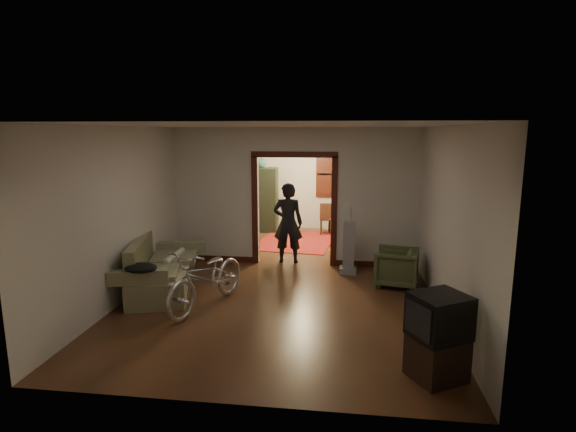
% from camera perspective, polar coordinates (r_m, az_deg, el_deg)
% --- Properties ---
extents(floor, '(5.00, 8.50, 0.01)m').
position_cam_1_polar(floor, '(8.74, 0.25, -7.39)').
color(floor, '#371F11').
rests_on(floor, ground).
extents(ceiling, '(5.00, 8.50, 0.01)m').
position_cam_1_polar(ceiling, '(8.31, 0.27, 11.30)').
color(ceiling, white).
rests_on(ceiling, floor).
extents(wall_back, '(5.00, 0.02, 2.80)m').
position_cam_1_polar(wall_back, '(12.60, 2.62, 4.69)').
color(wall_back, beige).
rests_on(wall_back, floor).
extents(wall_left, '(0.02, 8.50, 2.80)m').
position_cam_1_polar(wall_left, '(9.05, -15.66, 1.96)').
color(wall_left, beige).
rests_on(wall_left, floor).
extents(wall_right, '(0.02, 8.50, 2.80)m').
position_cam_1_polar(wall_right, '(8.48, 17.28, 1.31)').
color(wall_right, beige).
rests_on(wall_right, floor).
extents(partition_wall, '(5.00, 0.14, 2.80)m').
position_cam_1_polar(partition_wall, '(9.14, 0.83, 2.44)').
color(partition_wall, beige).
rests_on(partition_wall, floor).
extents(door_casing, '(1.74, 0.20, 2.32)m').
position_cam_1_polar(door_casing, '(9.19, 0.83, 0.59)').
color(door_casing, '#37140C').
rests_on(door_casing, floor).
extents(far_window, '(0.98, 0.06, 1.28)m').
position_cam_1_polar(far_window, '(12.51, 5.82, 5.30)').
color(far_window, black).
rests_on(far_window, wall_back).
extents(chandelier, '(0.24, 0.24, 0.24)m').
position_cam_1_polar(chandelier, '(10.80, 1.90, 8.76)').
color(chandelier, '#FFE0A5').
rests_on(chandelier, ceiling).
extents(light_switch, '(0.08, 0.01, 0.12)m').
position_cam_1_polar(light_switch, '(9.04, 7.41, 1.29)').
color(light_switch, silver).
rests_on(light_switch, partition_wall).
extents(sofa, '(1.38, 2.17, 0.92)m').
position_cam_1_polar(sofa, '(8.06, -15.67, -5.93)').
color(sofa, '#616443').
rests_on(sofa, floor).
extents(rolled_paper, '(0.10, 0.83, 0.10)m').
position_cam_1_polar(rolled_paper, '(8.27, -14.25, -4.94)').
color(rolled_paper, beige).
rests_on(rolled_paper, sofa).
extents(jacket, '(0.50, 0.38, 0.15)m').
position_cam_1_polar(jacket, '(7.19, -18.19, -6.27)').
color(jacket, black).
rests_on(jacket, sofa).
extents(bicycle, '(1.21, 1.96, 0.97)m').
position_cam_1_polar(bicycle, '(7.13, -10.21, -7.65)').
color(bicycle, silver).
rests_on(bicycle, floor).
extents(armchair, '(0.86, 0.84, 0.67)m').
position_cam_1_polar(armchair, '(8.26, 13.57, -6.33)').
color(armchair, '#404C2B').
rests_on(armchair, floor).
extents(tv_stand, '(0.71, 0.70, 0.49)m').
position_cam_1_polar(tv_stand, '(5.47, 18.37, -16.65)').
color(tv_stand, black).
rests_on(tv_stand, floor).
extents(crt_tv, '(0.74, 0.72, 0.49)m').
position_cam_1_polar(crt_tv, '(5.27, 18.68, -11.95)').
color(crt_tv, black).
rests_on(crt_tv, tv_stand).
extents(vacuum, '(0.39, 0.35, 1.05)m').
position_cam_1_polar(vacuum, '(8.71, 7.69, -3.97)').
color(vacuum, gray).
rests_on(vacuum, floor).
extents(person, '(0.62, 0.41, 1.68)m').
position_cam_1_polar(person, '(9.31, -0.01, -0.90)').
color(person, black).
rests_on(person, floor).
extents(oriental_rug, '(2.01, 2.50, 0.02)m').
position_cam_1_polar(oriental_rug, '(11.29, 1.05, -3.17)').
color(oriental_rug, maroon).
rests_on(oriental_rug, floor).
extents(locker, '(0.89, 0.52, 1.75)m').
position_cam_1_polar(locker, '(12.30, -3.37, 2.08)').
color(locker, black).
rests_on(locker, floor).
extents(globe, '(0.25, 0.25, 0.25)m').
position_cam_1_polar(globe, '(12.19, -3.42, 7.03)').
color(globe, '#1E5972').
rests_on(globe, locker).
extents(desk, '(0.97, 0.59, 0.69)m').
position_cam_1_polar(desk, '(12.35, 7.25, -0.46)').
color(desk, black).
rests_on(desk, floor).
extents(desk_chair, '(0.39, 0.39, 0.87)m').
position_cam_1_polar(desk_chair, '(11.97, 5.03, -0.33)').
color(desk_chair, black).
rests_on(desk_chair, floor).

